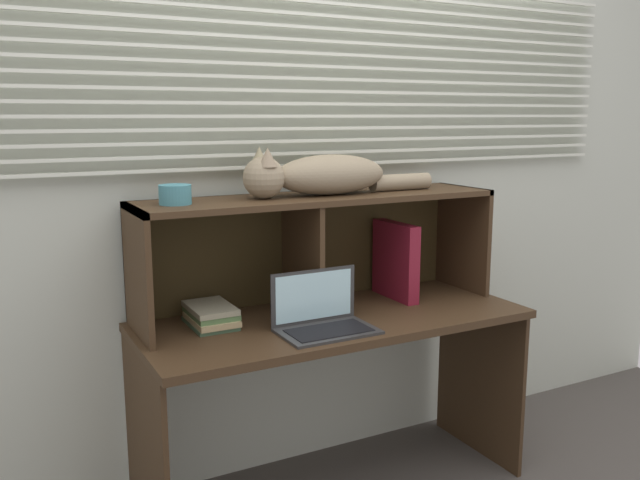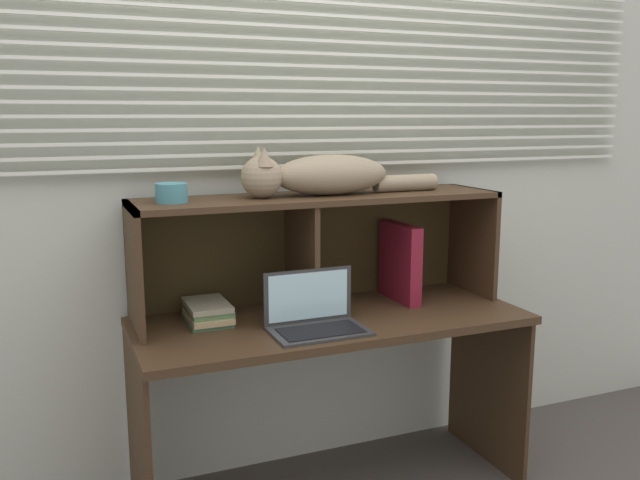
# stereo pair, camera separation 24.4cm
# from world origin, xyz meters

# --- Properties ---
(back_panel_with_blinds) EXTENTS (4.40, 0.08, 2.50)m
(back_panel_with_blinds) POSITION_xyz_m (0.00, 0.55, 1.26)
(back_panel_with_blinds) COLOR beige
(back_panel_with_blinds) RESTS_ON ground
(desk) EXTENTS (1.45, 0.59, 0.71)m
(desk) POSITION_xyz_m (0.00, 0.22, 0.57)
(desk) COLOR #3E2A19
(desk) RESTS_ON ground
(hutch_shelf_unit) EXTENTS (1.40, 0.34, 0.44)m
(hutch_shelf_unit) POSITION_xyz_m (-0.01, 0.36, 1.02)
(hutch_shelf_unit) COLOR #3E2A19
(hutch_shelf_unit) RESTS_ON desk
(cat) EXTENTS (0.79, 0.19, 0.18)m
(cat) POSITION_xyz_m (0.00, 0.33, 1.22)
(cat) COLOR gray
(cat) RESTS_ON hutch_shelf_unit
(laptop) EXTENTS (0.33, 0.21, 0.20)m
(laptop) POSITION_xyz_m (-0.11, 0.10, 0.75)
(laptop) COLOR #323232
(laptop) RESTS_ON desk
(binder_upright) EXTENTS (0.05, 0.26, 0.31)m
(binder_upright) POSITION_xyz_m (0.35, 0.33, 0.86)
(binder_upright) COLOR maroon
(binder_upright) RESTS_ON desk
(book_stack) EXTENTS (0.15, 0.23, 0.07)m
(book_stack) POSITION_xyz_m (-0.44, 0.33, 0.74)
(book_stack) COLOR #456748
(book_stack) RESTS_ON desk
(small_basket) EXTENTS (0.11, 0.11, 0.07)m
(small_basket) POSITION_xyz_m (-0.55, 0.33, 1.18)
(small_basket) COLOR teal
(small_basket) RESTS_ON hutch_shelf_unit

